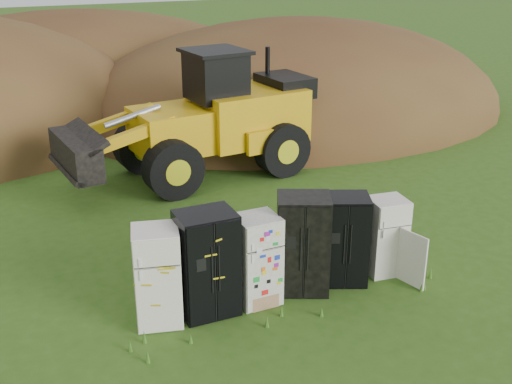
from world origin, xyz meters
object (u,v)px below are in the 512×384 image
(fridge_sticker, at_px, (257,260))
(fridge_dark_mid, at_px, (303,244))
(fridge_black_side, at_px, (207,263))
(fridge_black_right, at_px, (344,239))
(wheel_loader, at_px, (188,117))
(fridge_leftmost, at_px, (157,276))
(fridge_open_door, at_px, (386,236))

(fridge_sticker, distance_m, fridge_dark_mid, 0.98)
(fridge_black_side, distance_m, fridge_black_right, 2.83)
(fridge_black_side, relative_size, wheel_loader, 0.27)
(fridge_leftmost, distance_m, fridge_black_side, 0.90)
(fridge_black_right, xyz_separation_m, fridge_open_door, (0.95, -0.02, -0.10))
(fridge_black_right, bearing_deg, fridge_black_side, -156.78)
(fridge_leftmost, bearing_deg, fridge_dark_mid, 13.04)
(fridge_dark_mid, distance_m, wheel_loader, 6.85)
(fridge_black_side, xyz_separation_m, fridge_black_right, (2.83, 0.02, -0.08))
(fridge_black_side, height_order, fridge_black_right, fridge_black_side)
(fridge_sticker, xyz_separation_m, fridge_dark_mid, (0.98, 0.06, 0.10))
(fridge_sticker, xyz_separation_m, fridge_black_right, (1.87, 0.04, 0.04))
(fridge_leftmost, xyz_separation_m, fridge_black_right, (3.72, -0.02, -0.00))
(fridge_leftmost, distance_m, fridge_sticker, 1.86)
(fridge_open_door, distance_m, wheel_loader, 7.18)
(fridge_black_right, distance_m, fridge_open_door, 0.95)
(fridge_dark_mid, bearing_deg, fridge_leftmost, -155.98)
(fridge_open_door, height_order, wheel_loader, wheel_loader)
(fridge_black_right, xyz_separation_m, wheel_loader, (-0.95, 6.83, 0.87))
(fridge_black_side, bearing_deg, fridge_open_door, -0.97)
(fridge_sticker, relative_size, wheel_loader, 0.24)
(fridge_open_door, bearing_deg, fridge_black_right, -175.52)
(fridge_sticker, bearing_deg, fridge_black_side, 176.75)
(wheel_loader, bearing_deg, fridge_black_right, -89.14)
(fridge_leftmost, relative_size, fridge_black_side, 0.92)
(fridge_dark_mid, height_order, wheel_loader, wheel_loader)
(fridge_dark_mid, height_order, fridge_open_door, fridge_dark_mid)
(fridge_dark_mid, xyz_separation_m, wheel_loader, (-0.06, 6.81, 0.80))
(fridge_sticker, bearing_deg, fridge_dark_mid, 1.45)
(fridge_open_door, relative_size, wheel_loader, 0.22)
(fridge_black_right, bearing_deg, fridge_open_door, 21.33)
(fridge_leftmost, relative_size, fridge_dark_mid, 0.93)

